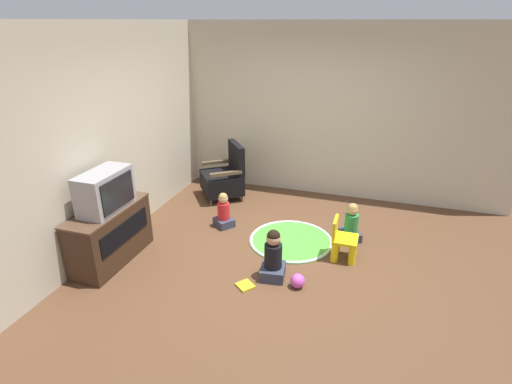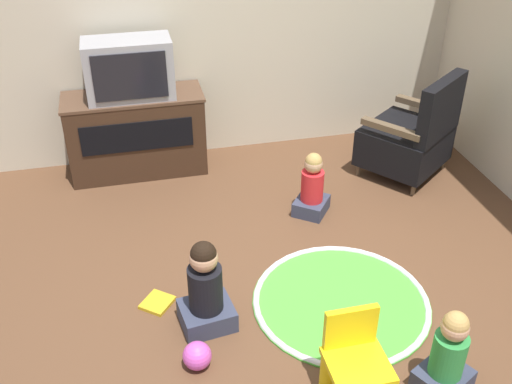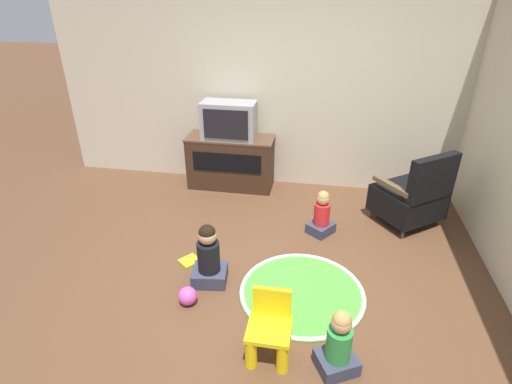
% 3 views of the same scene
% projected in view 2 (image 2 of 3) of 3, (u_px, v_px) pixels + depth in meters
% --- Properties ---
extents(ground_plane, '(30.00, 30.00, 0.00)m').
position_uv_depth(ground_plane, '(273.00, 309.00, 3.71)').
color(ground_plane, brown).
extents(tv_cabinet, '(1.13, 0.44, 0.69)m').
position_uv_depth(tv_cabinet, '(136.00, 133.00, 4.97)').
color(tv_cabinet, '#382316').
rests_on(tv_cabinet, ground_plane).
extents(television, '(0.67, 0.35, 0.47)m').
position_uv_depth(television, '(129.00, 69.00, 4.65)').
color(television, '#939399').
rests_on(television, tv_cabinet).
extents(black_armchair, '(0.88, 0.87, 0.89)m').
position_uv_depth(black_armchair, '(411.00, 138.00, 4.93)').
color(black_armchair, brown).
rests_on(black_armchair, ground_plane).
extents(yellow_kid_chair, '(0.31, 0.30, 0.52)m').
position_uv_depth(yellow_kid_chair, '(355.00, 369.00, 3.03)').
color(yellow_kid_chair, yellow).
rests_on(yellow_kid_chair, ground_plane).
extents(play_mat, '(1.11, 1.11, 0.04)m').
position_uv_depth(play_mat, '(341.00, 301.00, 3.75)').
color(play_mat, green).
rests_on(play_mat, ground_plane).
extents(child_watching_left, '(0.35, 0.33, 0.53)m').
position_uv_depth(child_watching_left, '(448.00, 357.00, 3.08)').
color(child_watching_left, '#33384C').
rests_on(child_watching_left, ground_plane).
extents(child_watching_center, '(0.34, 0.31, 0.60)m').
position_uv_depth(child_watching_center, '(206.00, 291.00, 3.46)').
color(child_watching_center, '#33384C').
rests_on(child_watching_center, ground_plane).
extents(child_watching_right, '(0.34, 0.34, 0.51)m').
position_uv_depth(child_watching_right, '(312.00, 188.00, 4.50)').
color(child_watching_right, '#33384C').
rests_on(child_watching_right, ground_plane).
extents(toy_ball, '(0.16, 0.16, 0.16)m').
position_uv_depth(toy_ball, '(197.00, 356.00, 3.28)').
color(toy_ball, '#CC4CB2').
rests_on(toy_ball, ground_plane).
extents(book, '(0.24, 0.25, 0.02)m').
position_uv_depth(book, '(157.00, 303.00, 3.74)').
color(book, gold).
rests_on(book, ground_plane).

